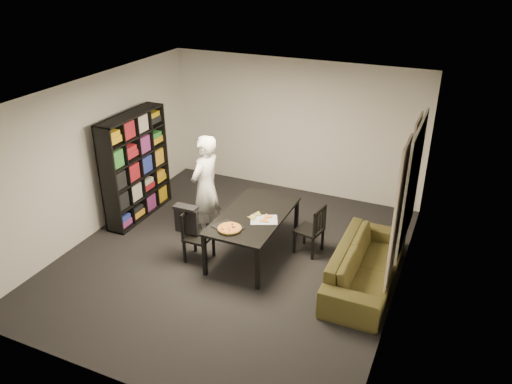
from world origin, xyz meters
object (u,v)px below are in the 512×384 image
at_px(chair_right, 314,227).
at_px(baking_tray, 228,227).
at_px(pepperoni_pizza, 230,228).
at_px(dining_table, 253,218).
at_px(bookshelf, 136,167).
at_px(chair_left, 194,232).
at_px(sofa, 366,265).
at_px(person, 206,187).

height_order(chair_right, baking_tray, chair_right).
bearing_deg(pepperoni_pizza, dining_table, 77.27).
relative_size(dining_table, chair_right, 2.06).
distance_m(baking_tray, pepperoni_pizza, 0.07).
relative_size(bookshelf, pepperoni_pizza, 5.43).
bearing_deg(chair_left, sofa, -81.42).
xyz_separation_m(pepperoni_pizza, sofa, (1.91, 0.51, -0.43)).
bearing_deg(chair_left, baking_tray, -93.71).
height_order(baking_tray, pepperoni_pizza, pepperoni_pizza).
bearing_deg(sofa, pepperoni_pizza, 104.95).
relative_size(bookshelf, sofa, 0.91).
bearing_deg(dining_table, baking_tray, -109.16).
xyz_separation_m(person, baking_tray, (0.78, -0.75, -0.17)).
relative_size(bookshelf, person, 1.07).
height_order(bookshelf, dining_table, bookshelf).
height_order(bookshelf, baking_tray, bookshelf).
bearing_deg(chair_right, dining_table, -54.50).
height_order(dining_table, chair_left, chair_left).
xyz_separation_m(dining_table, baking_tray, (-0.18, -0.51, 0.07)).
bearing_deg(sofa, dining_table, 88.34).
bearing_deg(person, bookshelf, -88.06).
xyz_separation_m(dining_table, person, (-0.96, 0.23, 0.24)).
bearing_deg(pepperoni_pizza, bookshelf, 158.14).
bearing_deg(sofa, chair_right, 64.13).
height_order(chair_left, chair_right, chair_left).
bearing_deg(bookshelf, chair_left, -27.30).
xyz_separation_m(dining_table, pepperoni_pizza, (-0.13, -0.56, 0.09)).
xyz_separation_m(baking_tray, sofa, (1.96, 0.46, -0.41)).
bearing_deg(dining_table, chair_right, 25.10).
distance_m(bookshelf, person, 1.47).
height_order(dining_table, chair_right, chair_right).
bearing_deg(bookshelf, baking_tray, -21.24).
xyz_separation_m(bookshelf, baking_tray, (2.24, -0.87, -0.23)).
relative_size(dining_table, sofa, 0.82).
distance_m(chair_right, person, 1.87).
xyz_separation_m(bookshelf, chair_right, (3.27, 0.04, -0.48)).
distance_m(bookshelf, sofa, 4.27).
xyz_separation_m(dining_table, chair_right, (0.85, 0.40, -0.18)).
height_order(chair_left, pepperoni_pizza, chair_left).
distance_m(chair_left, pepperoni_pizza, 0.72).
relative_size(chair_left, baking_tray, 2.08).
relative_size(chair_right, person, 0.47).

